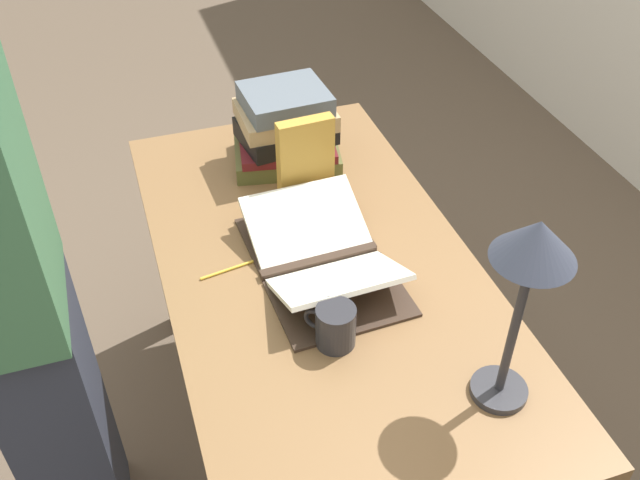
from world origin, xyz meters
TOP-DOWN VIEW (x-y plane):
  - ground_plane at (0.00, 0.00)m, footprint 12.00×12.00m
  - reading_desk at (0.00, 0.00)m, footprint 1.42×0.74m
  - open_book at (0.00, 0.00)m, footprint 0.49×0.32m
  - book_stack_tall at (-0.46, 0.05)m, footprint 0.27×0.33m
  - book_standing_upright at (-0.24, 0.04)m, footprint 0.05×0.15m
  - reading_lamp at (0.48, 0.22)m, footprint 0.15×0.15m
  - coffee_mug at (0.24, -0.05)m, footprint 0.10×0.10m
  - pencil at (-0.05, -0.20)m, footprint 0.04×0.17m
  - person_reader at (0.02, -0.67)m, footprint 0.36×0.22m

SIDE VIEW (x-z plane):
  - ground_plane at x=0.00m, z-range 0.00..0.00m
  - reading_desk at x=0.00m, z-range 0.28..1.03m
  - pencil at x=-0.05m, z-range 0.76..0.76m
  - open_book at x=0.00m, z-range 0.73..0.84m
  - coffee_mug at x=0.24m, z-range 0.76..0.85m
  - book_stack_tall at x=-0.46m, z-range 0.75..0.98m
  - person_reader at x=0.02m, z-range -0.01..1.76m
  - book_standing_upright at x=-0.24m, z-range 0.76..1.01m
  - reading_lamp at x=0.48m, z-range 0.88..1.32m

